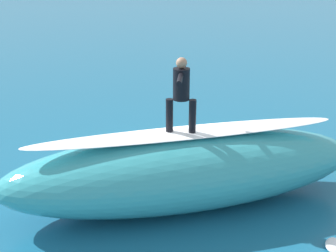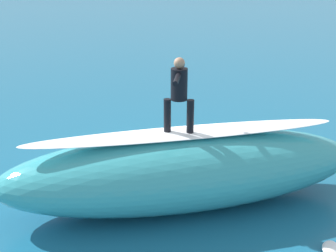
{
  "view_description": "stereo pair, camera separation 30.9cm",
  "coord_description": "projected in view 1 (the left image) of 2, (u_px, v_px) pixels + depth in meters",
  "views": [
    {
      "loc": [
        -0.37,
        10.29,
        5.54
      ],
      "look_at": [
        0.01,
        -0.02,
        1.38
      ],
      "focal_mm": 45.64,
      "sensor_mm": 36.0,
      "label": 1
    },
    {
      "loc": [
        -0.68,
        10.27,
        5.54
      ],
      "look_at": [
        0.01,
        -0.02,
        1.38
      ],
      "focal_mm": 45.64,
      "sensor_mm": 36.0,
      "label": 2
    }
  ],
  "objects": [
    {
      "name": "surfboard_paddling",
      "position": [
        159.0,
        148.0,
        13.08
      ],
      "size": [
        1.32,
        2.23,
        0.06
      ],
      "primitive_type": "ellipsoid",
      "rotation": [
        0.0,
        0.0,
        1.97
      ],
      "color": "yellow",
      "rests_on": "ground_plane"
    },
    {
      "name": "surfer_riding",
      "position": [
        181.0,
        90.0,
        9.11
      ],
      "size": [
        0.67,
        1.59,
        1.68
      ],
      "rotation": [
        0.0,
        0.0,
        -0.06
      ],
      "color": "black",
      "rests_on": "surfboard_riding"
    },
    {
      "name": "surfboard_riding",
      "position": [
        181.0,
        133.0,
        9.49
      ],
      "size": [
        1.99,
        0.58,
        0.07
      ],
      "primitive_type": "ellipsoid",
      "rotation": [
        0.0,
        0.0,
        -0.06
      ],
      "color": "#33B2D1",
      "rests_on": "wave_crest"
    },
    {
      "name": "foam_patch_near",
      "position": [
        139.0,
        199.0,
        10.25
      ],
      "size": [
        0.71,
        0.54,
        0.14
      ],
      "primitive_type": "ellipsoid",
      "rotation": [
        0.0,
        0.0,
        0.1
      ],
      "color": "white",
      "rests_on": "ground_plane"
    },
    {
      "name": "ground_plane",
      "position": [
        168.0,
        173.0,
        11.62
      ],
      "size": [
        120.0,
        120.0,
        0.0
      ],
      "primitive_type": "plane",
      "color": "#196084"
    },
    {
      "name": "wave_foam_lip",
      "position": [
        186.0,
        133.0,
        9.52
      ],
      "size": [
        7.12,
        2.75,
        0.08
      ],
      "primitive_type": "ellipsoid",
      "rotation": [
        0.0,
        0.0,
        0.28
      ],
      "color": "white",
      "rests_on": "wave_crest"
    },
    {
      "name": "foam_patch_mid",
      "position": [
        334.0,
        246.0,
        8.61
      ],
      "size": [
        0.49,
        0.6,
        0.15
      ],
      "primitive_type": "ellipsoid",
      "rotation": [
        0.0,
        0.0,
        1.27
      ],
      "color": "white",
      "rests_on": "ground_plane"
    },
    {
      "name": "wave_crest",
      "position": [
        186.0,
        170.0,
        9.87
      ],
      "size": [
        8.74,
        4.52,
        1.8
      ],
      "primitive_type": "ellipsoid",
      "rotation": [
        0.0,
        0.0,
        0.28
      ],
      "color": "teal",
      "rests_on": "ground_plane"
    },
    {
      "name": "surfer_paddling",
      "position": [
        157.0,
        141.0,
        13.14
      ],
      "size": [
        0.91,
        1.72,
        0.32
      ],
      "rotation": [
        0.0,
        0.0,
        1.97
      ],
      "color": "black",
      "rests_on": "surfboard_paddling"
    }
  ]
}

